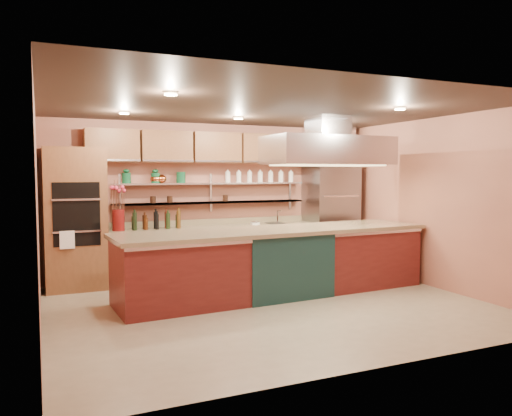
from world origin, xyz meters
name	(u,v)px	position (x,y,z in m)	size (l,w,h in m)	color
floor	(269,306)	(0.00, 0.00, -0.01)	(6.00, 5.00, 0.02)	tan
ceiling	(270,108)	(0.00, 0.00, 2.80)	(6.00, 5.00, 0.02)	black
wall_back	(213,199)	(0.00, 2.50, 1.40)	(6.00, 0.04, 2.80)	#AD6951
wall_front	(381,225)	(0.00, -2.50, 1.40)	(6.00, 0.04, 2.80)	#AD6951
wall_left	(38,215)	(-3.00, 0.00, 1.40)	(0.04, 5.00, 2.80)	#AD6951
wall_right	(434,203)	(3.00, 0.00, 1.40)	(0.04, 5.00, 2.80)	#AD6951
oven_stack	(75,219)	(-2.45, 2.18, 1.15)	(0.95, 0.64, 2.30)	brown
refrigerator	(331,215)	(2.35, 2.14, 1.05)	(0.95, 0.72, 2.10)	gray
back_counter	(216,251)	(-0.05, 2.20, 0.47)	(3.84, 0.64, 0.93)	tan
wall_shelf_lower	(213,203)	(-0.05, 2.37, 1.35)	(3.60, 0.26, 0.03)	silver
wall_shelf_upper	(212,184)	(-0.05, 2.37, 1.70)	(3.60, 0.26, 0.03)	silver
upper_cabinets	(216,148)	(0.00, 2.32, 2.35)	(4.60, 0.36, 0.55)	brown
range_hood	(328,151)	(1.29, 0.57, 2.25)	(2.00, 1.00, 0.45)	silver
ceiling_downlights	(264,111)	(0.00, 0.20, 2.77)	(4.00, 2.80, 0.02)	#FFE5A5
island	(277,262)	(0.39, 0.57, 0.51)	(4.93, 1.07, 1.03)	maroon
flower_vase	(118,220)	(-1.78, 2.15, 1.11)	(0.20, 0.20, 0.36)	#5E0E0E
oil_bottle_cluster	(156,221)	(-1.14, 2.15, 1.07)	(0.88, 0.25, 0.28)	black
kitchen_scale	(255,222)	(0.70, 2.15, 0.97)	(0.14, 0.11, 0.08)	white
bar_faucet	(277,217)	(1.22, 2.25, 1.05)	(0.03, 0.03, 0.24)	silver
copper_kettle	(161,179)	(-1.00, 2.37, 1.79)	(0.19, 0.19, 0.15)	#C35B2D
green_canister	(181,177)	(-0.64, 2.37, 1.81)	(0.16, 0.16, 0.20)	#104B2A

